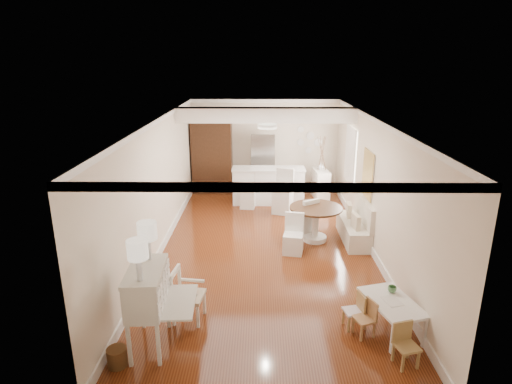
{
  "coord_description": "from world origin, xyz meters",
  "views": [
    {
      "loc": [
        -0.13,
        -8.54,
        3.98
      ],
      "look_at": [
        -0.22,
        0.3,
        1.2
      ],
      "focal_mm": 30.0,
      "sensor_mm": 36.0,
      "label": 1
    }
  ],
  "objects_px": {
    "secretary_bureau": "(148,308)",
    "dining_table": "(315,224)",
    "gustavian_armchair": "(189,295)",
    "kids_chair_c": "(407,346)",
    "kids_chair_b": "(353,311)",
    "sideboard": "(320,184)",
    "breakfast_counter": "(268,186)",
    "bar_stool_right": "(283,192)",
    "kids_table": "(391,316)",
    "fridge": "(274,164)",
    "wicker_basket": "(117,357)",
    "kids_chair_a": "(364,318)",
    "pantry_cabinet": "(212,155)",
    "bar_stool_left": "(248,191)",
    "slip_chair_near": "(293,234)",
    "slip_chair_far": "(306,216)"
  },
  "relations": [
    {
      "from": "slip_chair_far",
      "to": "sideboard",
      "type": "xyz_separation_m",
      "value": [
        0.72,
        2.79,
        -0.03
      ]
    },
    {
      "from": "kids_chair_a",
      "to": "kids_chair_c",
      "type": "bearing_deg",
      "value": 10.95
    },
    {
      "from": "kids_table",
      "to": "bar_stool_right",
      "type": "bearing_deg",
      "value": 104.78
    },
    {
      "from": "pantry_cabinet",
      "to": "gustavian_armchair",
      "type": "bearing_deg",
      "value": -87.04
    },
    {
      "from": "secretary_bureau",
      "to": "kids_chair_a",
      "type": "relative_size",
      "value": 2.13
    },
    {
      "from": "pantry_cabinet",
      "to": "bar_stool_right",
      "type": "bearing_deg",
      "value": -42.53
    },
    {
      "from": "wicker_basket",
      "to": "bar_stool_right",
      "type": "distance_m",
      "value": 6.55
    },
    {
      "from": "wicker_basket",
      "to": "gustavian_armchair",
      "type": "bearing_deg",
      "value": 53.45
    },
    {
      "from": "bar_stool_left",
      "to": "secretary_bureau",
      "type": "bearing_deg",
      "value": -95.66
    },
    {
      "from": "wicker_basket",
      "to": "breakfast_counter",
      "type": "bearing_deg",
      "value": 72.57
    },
    {
      "from": "kids_chair_b",
      "to": "pantry_cabinet",
      "type": "height_order",
      "value": "pantry_cabinet"
    },
    {
      "from": "dining_table",
      "to": "fridge",
      "type": "distance_m",
      "value": 3.81
    },
    {
      "from": "wicker_basket",
      "to": "slip_chair_far",
      "type": "distance_m",
      "value": 5.48
    },
    {
      "from": "wicker_basket",
      "to": "bar_stool_left",
      "type": "xyz_separation_m",
      "value": [
        1.57,
        6.43,
        0.36
      ]
    },
    {
      "from": "kids_table",
      "to": "fridge",
      "type": "distance_m",
      "value": 7.28
    },
    {
      "from": "wicker_basket",
      "to": "kids_chair_b",
      "type": "distance_m",
      "value": 3.48
    },
    {
      "from": "slip_chair_far",
      "to": "bar_stool_right",
      "type": "relative_size",
      "value": 0.76
    },
    {
      "from": "breakfast_counter",
      "to": "pantry_cabinet",
      "type": "xyz_separation_m",
      "value": [
        -1.7,
        1.08,
        0.63
      ]
    },
    {
      "from": "kids_chair_c",
      "to": "slip_chair_near",
      "type": "relative_size",
      "value": 0.71
    },
    {
      "from": "wicker_basket",
      "to": "kids_table",
      "type": "xyz_separation_m",
      "value": [
        3.9,
        0.81,
        0.12
      ]
    },
    {
      "from": "secretary_bureau",
      "to": "dining_table",
      "type": "xyz_separation_m",
      "value": [
        2.82,
        3.77,
        -0.21
      ]
    },
    {
      "from": "kids_chair_b",
      "to": "gustavian_armchair",
      "type": "bearing_deg",
      "value": -106.19
    },
    {
      "from": "kids_chair_c",
      "to": "slip_chair_near",
      "type": "bearing_deg",
      "value": 93.83
    },
    {
      "from": "slip_chair_near",
      "to": "dining_table",
      "type": "bearing_deg",
      "value": 60.89
    },
    {
      "from": "kids_table",
      "to": "kids_chair_c",
      "type": "distance_m",
      "value": 0.76
    },
    {
      "from": "wicker_basket",
      "to": "fridge",
      "type": "xyz_separation_m",
      "value": [
        2.35,
        7.9,
        0.77
      ]
    },
    {
      "from": "breakfast_counter",
      "to": "bar_stool_right",
      "type": "bearing_deg",
      "value": -65.66
    },
    {
      "from": "kids_table",
      "to": "dining_table",
      "type": "distance_m",
      "value": 3.47
    },
    {
      "from": "bar_stool_right",
      "to": "breakfast_counter",
      "type": "bearing_deg",
      "value": 133.0
    },
    {
      "from": "wicker_basket",
      "to": "bar_stool_left",
      "type": "distance_m",
      "value": 6.63
    },
    {
      "from": "breakfast_counter",
      "to": "bar_stool_left",
      "type": "distance_m",
      "value": 0.71
    },
    {
      "from": "gustavian_armchair",
      "to": "kids_chair_a",
      "type": "bearing_deg",
      "value": -90.54
    },
    {
      "from": "fridge",
      "to": "kids_chair_b",
      "type": "bearing_deg",
      "value": -81.84
    },
    {
      "from": "pantry_cabinet",
      "to": "secretary_bureau",
      "type": "bearing_deg",
      "value": -90.76
    },
    {
      "from": "gustavian_armchair",
      "to": "kids_chair_c",
      "type": "xyz_separation_m",
      "value": [
        3.08,
        -1.03,
        -0.13
      ]
    },
    {
      "from": "kids_chair_b",
      "to": "bar_stool_left",
      "type": "bearing_deg",
      "value": -174.35
    },
    {
      "from": "kids_chair_c",
      "to": "dining_table",
      "type": "bearing_deg",
      "value": 83.79
    },
    {
      "from": "kids_chair_b",
      "to": "slip_chair_far",
      "type": "xyz_separation_m",
      "value": [
        -0.37,
        3.67,
        0.16
      ]
    },
    {
      "from": "kids_table",
      "to": "secretary_bureau",
      "type": "bearing_deg",
      "value": -173.87
    },
    {
      "from": "secretary_bureau",
      "to": "kids_chair_b",
      "type": "xyz_separation_m",
      "value": [
        3.0,
        0.47,
        -0.33
      ]
    },
    {
      "from": "secretary_bureau",
      "to": "fridge",
      "type": "xyz_separation_m",
      "value": [
        2.0,
        7.46,
        0.28
      ]
    },
    {
      "from": "kids_chair_b",
      "to": "kids_chair_c",
      "type": "relative_size",
      "value": 0.94
    },
    {
      "from": "kids_table",
      "to": "pantry_cabinet",
      "type": "height_order",
      "value": "pantry_cabinet"
    },
    {
      "from": "kids_chair_a",
      "to": "kids_chair_c",
      "type": "relative_size",
      "value": 0.95
    },
    {
      "from": "kids_chair_c",
      "to": "fridge",
      "type": "bearing_deg",
      "value": 85.03
    },
    {
      "from": "slip_chair_near",
      "to": "gustavian_armchair",
      "type": "bearing_deg",
      "value": -116.0
    },
    {
      "from": "dining_table",
      "to": "slip_chair_near",
      "type": "bearing_deg",
      "value": -129.54
    },
    {
      "from": "kids_table",
      "to": "fridge",
      "type": "bearing_deg",
      "value": 102.32
    },
    {
      "from": "secretary_bureau",
      "to": "bar_stool_left",
      "type": "relative_size",
      "value": 1.26
    },
    {
      "from": "kids_chair_b",
      "to": "sideboard",
      "type": "distance_m",
      "value": 6.48
    }
  ]
}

